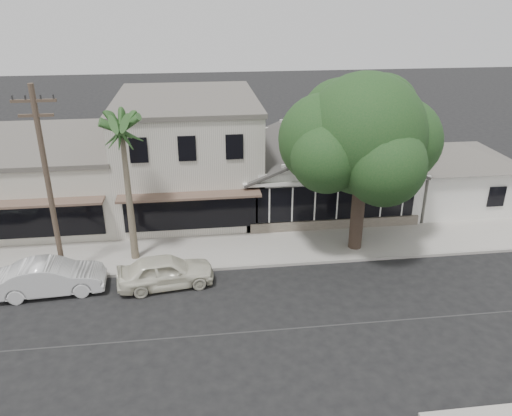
{
  "coord_description": "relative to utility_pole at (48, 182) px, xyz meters",
  "views": [
    {
      "loc": [
        -2.58,
        -16.03,
        12.34
      ],
      "look_at": [
        0.2,
        6.0,
        2.71
      ],
      "focal_mm": 35.0,
      "sensor_mm": 36.0,
      "label": 1
    }
  ],
  "objects": [
    {
      "name": "ground",
      "position": [
        9.0,
        -5.2,
        -4.79
      ],
      "size": [
        140.0,
        140.0,
        0.0
      ],
      "primitive_type": "plane",
      "color": "black",
      "rests_on": "ground"
    },
    {
      "name": "sidewalk_north",
      "position": [
        1.0,
        1.55,
        -4.71
      ],
      "size": [
        90.0,
        3.5,
        0.15
      ],
      "primitive_type": "cube",
      "color": "#9E9991",
      "rests_on": "ground"
    },
    {
      "name": "corner_shop",
      "position": [
        14.0,
        7.27,
        -2.17
      ],
      "size": [
        10.4,
        8.6,
        5.1
      ],
      "color": "white",
      "rests_on": "ground"
    },
    {
      "name": "side_cottage",
      "position": [
        22.2,
        6.3,
        -3.29
      ],
      "size": [
        6.0,
        6.0,
        3.0
      ],
      "primitive_type": "cube",
      "color": "white",
      "rests_on": "ground"
    },
    {
      "name": "row_building_near",
      "position": [
        6.0,
        8.3,
        -1.54
      ],
      "size": [
        8.0,
        10.0,
        6.5
      ],
      "primitive_type": "cube",
      "color": "beige",
      "rests_on": "ground"
    },
    {
      "name": "row_building_midnear",
      "position": [
        -3.0,
        8.3,
        -2.69
      ],
      "size": [
        10.0,
        10.0,
        4.2
      ],
      "primitive_type": "cube",
      "color": "beige",
      "rests_on": "ground"
    },
    {
      "name": "utility_pole",
      "position": [
        0.0,
        0.0,
        0.0
      ],
      "size": [
        1.8,
        0.24,
        9.0
      ],
      "color": "brown",
      "rests_on": "ground"
    },
    {
      "name": "car_0",
      "position": [
        4.8,
        -1.32,
        -4.05
      ],
      "size": [
        4.53,
        2.3,
        1.48
      ],
      "primitive_type": "imported",
      "rotation": [
        0.0,
        0.0,
        1.7
      ],
      "color": "silver",
      "rests_on": "ground"
    },
    {
      "name": "car_1",
      "position": [
        -0.2,
        -1.24,
        -4.03
      ],
      "size": [
        4.7,
        1.94,
        1.51
      ],
      "primitive_type": "imported",
      "rotation": [
        0.0,
        0.0,
        1.64
      ],
      "color": "silver",
      "rests_on": "ground"
    },
    {
      "name": "shade_tree",
      "position": [
        14.34,
        1.26,
        1.2
      ],
      "size": [
        8.19,
        7.41,
        9.09
      ],
      "rotation": [
        0.0,
        0.0,
        -0.26
      ],
      "color": "#47352B",
      "rests_on": "ground"
    },
    {
      "name": "palm_east",
      "position": [
        3.17,
        1.27,
        1.97
      ],
      "size": [
        3.41,
        3.41,
        7.92
      ],
      "color": "#726651",
      "rests_on": "ground"
    }
  ]
}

